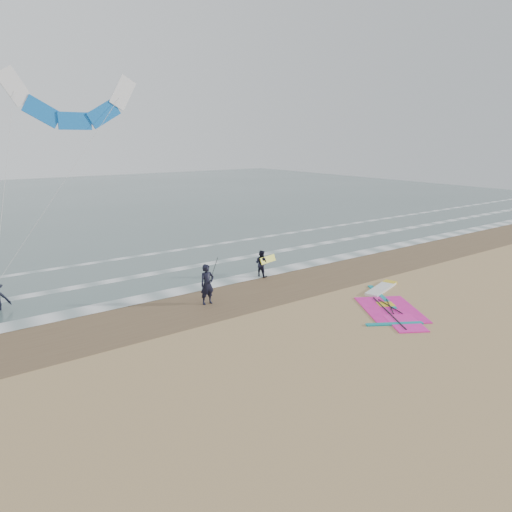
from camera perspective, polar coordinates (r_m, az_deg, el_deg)
ground at (r=20.31m, az=11.38°, el=-8.38°), size 120.00×120.00×0.00m
sea_water at (r=62.65m, az=-22.66°, el=6.25°), size 120.00×80.00×0.02m
wet_sand_band at (r=24.49m, az=1.11°, el=-4.06°), size 120.00×5.00×0.01m
foam_waterline at (r=28.00m, az=-4.33°, el=-1.65°), size 120.00×9.15×0.02m
windsurf_rig at (r=23.14m, az=16.30°, el=-5.70°), size 5.93×5.61×0.14m
person_standing at (r=22.07m, az=-6.12°, el=-3.55°), size 0.72×0.48×1.98m
person_walking at (r=26.32m, az=0.66°, el=-0.95°), size 0.84×0.93×1.57m
held_pole at (r=22.07m, az=-5.48°, el=-2.27°), size 0.17×0.86×1.82m
carried_kiteboard at (r=26.42m, az=1.49°, el=-0.42°), size 1.30×0.51×0.39m
surf_kite at (r=26.34m, az=-21.90°, el=17.03°), size 8.32×2.43×9.95m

